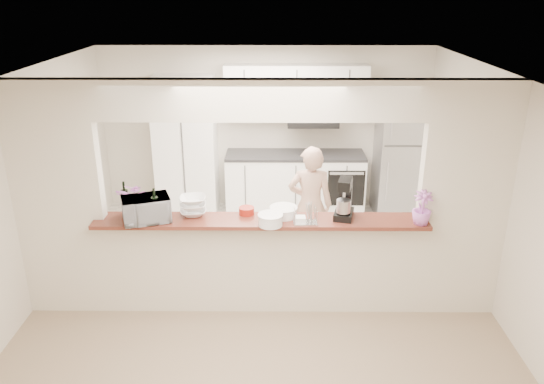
{
  "coord_description": "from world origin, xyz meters",
  "views": [
    {
      "loc": [
        0.15,
        -4.97,
        3.3
      ],
      "look_at": [
        0.11,
        0.3,
        1.25
      ],
      "focal_mm": 35.0,
      "sensor_mm": 36.0,
      "label": 1
    }
  ],
  "objects_px": {
    "refrigerator": "(401,161)",
    "stand_mixer": "(345,200)",
    "person": "(310,206)",
    "toaster_oven": "(146,209)"
  },
  "relations": [
    {
      "from": "refrigerator",
      "to": "stand_mixer",
      "type": "height_order",
      "value": "refrigerator"
    },
    {
      "from": "stand_mixer",
      "to": "person",
      "type": "relative_size",
      "value": 0.28
    },
    {
      "from": "refrigerator",
      "to": "person",
      "type": "xyz_separation_m",
      "value": [
        -1.47,
        -1.56,
        -0.09
      ]
    },
    {
      "from": "stand_mixer",
      "to": "person",
      "type": "height_order",
      "value": "person"
    },
    {
      "from": "refrigerator",
      "to": "toaster_oven",
      "type": "bearing_deg",
      "value": -139.3
    },
    {
      "from": "toaster_oven",
      "to": "stand_mixer",
      "type": "xyz_separation_m",
      "value": [
        2.0,
        0.11,
        0.06
      ]
    },
    {
      "from": "stand_mixer",
      "to": "refrigerator",
      "type": "bearing_deg",
      "value": 65.59
    },
    {
      "from": "toaster_oven",
      "to": "person",
      "type": "bearing_deg",
      "value": 14.81
    },
    {
      "from": "toaster_oven",
      "to": "stand_mixer",
      "type": "distance_m",
      "value": 2.0
    },
    {
      "from": "person",
      "to": "stand_mixer",
      "type": "bearing_deg",
      "value": 106.49
    }
  ]
}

